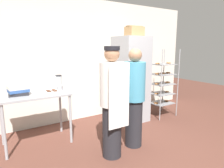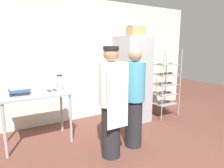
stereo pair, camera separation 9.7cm
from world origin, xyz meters
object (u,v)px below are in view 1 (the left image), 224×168
object	(u,v)px
baking_rack	(162,83)
person_customer	(134,98)
person_baker	(112,101)
blender_pitcher	(59,83)
donut_box	(51,91)
binder_stack	(18,90)
cardboard_storage_box	(134,31)
refrigerator	(131,79)

from	to	relation	value
baking_rack	person_customer	bearing A→B (deg)	-151.46
person_baker	blender_pitcher	bearing A→B (deg)	111.36
baking_rack	person_baker	world-z (taller)	person_baker
donut_box	binder_stack	distance (m)	0.54
binder_stack	cardboard_storage_box	bearing A→B (deg)	-0.77
binder_stack	person_baker	distance (m)	1.62
binder_stack	cardboard_storage_box	size ratio (longest dim) A/B	0.88
binder_stack	person_baker	bearing A→B (deg)	-44.84
baking_rack	blender_pitcher	size ratio (longest dim) A/B	5.83
blender_pitcher	person_customer	world-z (taller)	person_customer
refrigerator	cardboard_storage_box	xyz separation A→B (m)	(0.05, -0.03, 1.08)
refrigerator	baking_rack	world-z (taller)	refrigerator
refrigerator	binder_stack	xyz separation A→B (m)	(-2.39, 0.00, 0.03)
blender_pitcher	cardboard_storage_box	distance (m)	2.01
person_customer	binder_stack	bearing A→B (deg)	147.83
refrigerator	person_customer	size ratio (longest dim) A/B	1.15
binder_stack	refrigerator	bearing A→B (deg)	-0.07
person_baker	binder_stack	bearing A→B (deg)	135.16
donut_box	binder_stack	bearing A→B (deg)	155.84
cardboard_storage_box	person_customer	bearing A→B (deg)	-127.84
baking_rack	cardboard_storage_box	bearing A→B (deg)	169.19
refrigerator	baking_rack	size ratio (longest dim) A/B	1.17
refrigerator	cardboard_storage_box	distance (m)	1.08
donut_box	person_customer	size ratio (longest dim) A/B	0.17
baking_rack	person_baker	bearing A→B (deg)	-155.39
donut_box	person_baker	xyz separation A→B (m)	(0.66, -0.92, -0.06)
person_customer	donut_box	bearing A→B (deg)	144.83
binder_stack	person_baker	size ratio (longest dim) A/B	0.19
refrigerator	binder_stack	bearing A→B (deg)	179.93
donut_box	cardboard_storage_box	size ratio (longest dim) A/B	0.75
donut_box	blender_pitcher	bearing A→B (deg)	47.14
donut_box	blender_pitcher	size ratio (longest dim) A/B	1.00
refrigerator	person_customer	distance (m)	1.27
baking_rack	cardboard_storage_box	distance (m)	1.47
donut_box	cardboard_storage_box	world-z (taller)	cardboard_storage_box
refrigerator	person_customer	bearing A→B (deg)	-125.14
blender_pitcher	person_baker	bearing A→B (deg)	-68.64
refrigerator	person_baker	size ratio (longest dim) A/B	1.12
baking_rack	cardboard_storage_box	world-z (taller)	cardboard_storage_box
cardboard_storage_box	binder_stack	bearing A→B (deg)	179.23
donut_box	binder_stack	world-z (taller)	donut_box
baking_rack	blender_pitcher	world-z (taller)	baking_rack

